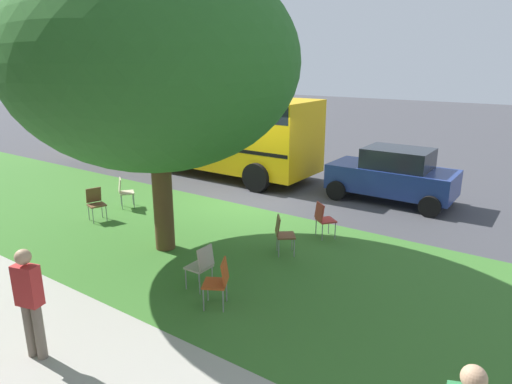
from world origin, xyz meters
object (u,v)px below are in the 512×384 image
object	(u,v)px
chair_2	(323,217)
chair_5	(96,202)
chair_0	(124,190)
chair_3	(219,280)
parked_car	(393,174)
school_bus	(190,124)
chair_4	(201,264)
street_tree	(155,63)
pedestrian_1	(30,300)
chair_1	(282,232)

from	to	relation	value
chair_2	chair_5	xyz separation A→B (m)	(5.60, 2.34, 0.00)
chair_0	chair_3	distance (m)	6.43
parked_car	school_bus	xyz separation A→B (m)	(7.98, 0.27, 0.92)
parked_car	chair_4	bearing A→B (deg)	81.93
street_tree	chair_3	size ratio (longest dim) A/B	7.19
school_bus	chair_0	bearing A→B (deg)	110.16
street_tree	chair_2	world-z (taller)	street_tree
chair_3	parked_car	size ratio (longest dim) A/B	0.24
pedestrian_1	chair_3	bearing A→B (deg)	-116.54
pedestrian_1	chair_1	bearing A→B (deg)	-101.30
chair_0	school_bus	size ratio (longest dim) A/B	0.08
chair_2	school_bus	size ratio (longest dim) A/B	0.08
chair_0	chair_2	bearing A→B (deg)	-168.58
chair_2	chair_5	size ratio (longest dim) A/B	1.00
chair_2	chair_0	bearing A→B (deg)	11.42
chair_0	chair_1	size ratio (longest dim) A/B	1.00
chair_3	chair_5	xyz separation A→B (m)	(5.57, -1.59, 0.00)
street_tree	chair_5	xyz separation A→B (m)	(2.91, -0.29, -3.58)
chair_3	pedestrian_1	xyz separation A→B (m)	(1.29, 2.59, 0.41)
chair_3	street_tree	bearing A→B (deg)	-25.97
chair_0	chair_2	world-z (taller)	same
chair_0	pedestrian_1	size ratio (longest dim) A/B	0.52
chair_4	pedestrian_1	xyz separation A→B (m)	(0.63, 2.89, 0.41)
chair_1	chair_5	world-z (taller)	same
chair_3	chair_4	world-z (taller)	same
chair_5	parked_car	bearing A→B (deg)	-133.76
chair_3	chair_4	distance (m)	0.73
street_tree	chair_0	size ratio (longest dim) A/B	7.19
street_tree	parked_car	world-z (taller)	street_tree
chair_3	parked_car	world-z (taller)	parked_car
chair_3	school_bus	distance (m)	10.77
street_tree	chair_3	distance (m)	4.65
chair_1	chair_2	bearing A→B (deg)	-102.12
street_tree	chair_1	size ratio (longest dim) A/B	7.19
parked_car	street_tree	bearing A→B (deg)	64.88
chair_5	pedestrian_1	distance (m)	5.99
chair_1	school_bus	world-z (taller)	school_bus
street_tree	chair_3	xyz separation A→B (m)	(-2.66, 1.29, -3.58)
chair_0	chair_1	distance (m)	5.55
chair_4	chair_5	size ratio (longest dim) A/B	1.00
chair_0	chair_5	world-z (taller)	same
chair_2	parked_car	bearing A→B (deg)	-95.44
chair_0	chair_4	distance (m)	5.70
chair_5	pedestrian_1	bearing A→B (deg)	135.65
street_tree	chair_5	world-z (taller)	street_tree
street_tree	chair_3	world-z (taller)	street_tree
chair_0	parked_car	distance (m)	8.03
school_bus	chair_5	bearing A→B (deg)	108.65
chair_0	chair_4	xyz separation A→B (m)	(-5.15, 2.44, 0.00)
street_tree	pedestrian_1	world-z (taller)	street_tree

